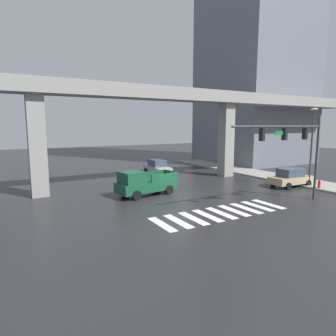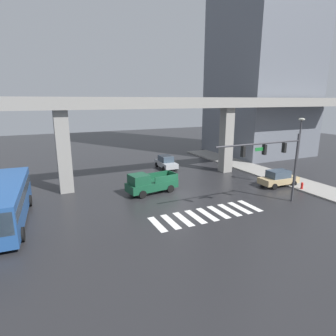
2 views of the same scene
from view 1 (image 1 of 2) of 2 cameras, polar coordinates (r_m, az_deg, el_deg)
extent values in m
plane|color=#232326|center=(23.28, 2.59, -5.76)|extent=(120.00, 120.00, 0.00)
cube|color=silver|center=(17.09, -1.21, -10.99)|extent=(0.55, 2.80, 0.01)
cube|color=silver|center=(17.61, 1.99, -10.40)|extent=(0.55, 2.80, 0.01)
cube|color=silver|center=(18.19, 4.99, -9.82)|extent=(0.55, 2.80, 0.01)
cube|color=silver|center=(18.81, 7.78, -9.25)|extent=(0.55, 2.80, 0.01)
cube|color=silver|center=(19.47, 10.38, -8.70)|extent=(0.55, 2.80, 0.01)
cube|color=silver|center=(20.17, 12.80, -8.16)|extent=(0.55, 2.80, 0.01)
cube|color=silver|center=(20.91, 15.05, -7.66)|extent=(0.55, 2.80, 0.01)
cube|color=silver|center=(21.67, 17.14, -7.18)|extent=(0.55, 2.80, 0.01)
cube|color=silver|center=(22.47, 19.07, -6.72)|extent=(0.55, 2.80, 0.01)
cube|color=gray|center=(28.01, -4.09, 14.56)|extent=(59.85, 2.36, 1.20)
cube|color=gray|center=(25.25, -24.32, 3.95)|extent=(1.30, 1.30, 8.11)
cube|color=gray|center=(33.28, 11.33, 5.40)|extent=(1.30, 1.30, 8.11)
cube|color=slate|center=(51.39, 17.25, 27.51)|extent=(13.80, 13.87, 45.69)
cube|color=gray|center=(33.84, 20.85, -1.73)|extent=(4.00, 36.00, 0.15)
cube|color=#14472D|center=(23.91, -4.14, -3.48)|extent=(5.33, 2.64, 0.80)
cube|color=#14472D|center=(22.98, -7.16, -1.84)|extent=(1.94, 1.98, 0.90)
cube|color=#3F5160|center=(22.75, -8.17, -1.96)|extent=(0.35, 1.67, 0.77)
cube|color=#14472D|center=(23.74, -0.68, -1.82)|extent=(2.64, 0.49, 0.60)
cube|color=#14472D|center=(25.13, -3.12, -1.27)|extent=(2.64, 0.49, 0.60)
cube|color=#14472D|center=(25.24, 0.54, -1.21)|extent=(0.36, 1.74, 0.60)
cylinder|color=black|center=(22.42, -6.19, -5.35)|extent=(0.79, 0.39, 0.76)
cylinder|color=black|center=(23.93, -8.50, -4.52)|extent=(0.79, 0.39, 0.76)
cylinder|color=black|center=(24.20, 0.18, -4.28)|extent=(0.79, 0.39, 0.76)
cylinder|color=black|center=(25.60, -2.34, -3.59)|extent=(0.79, 0.39, 0.76)
cube|color=tan|center=(29.53, 22.98, -2.13)|extent=(4.36, 1.92, 0.64)
cube|color=#384756|center=(29.35, 22.93, -0.81)|extent=(2.29, 1.58, 0.76)
cylinder|color=black|center=(31.14, 23.29, -2.24)|extent=(0.65, 0.26, 0.64)
cylinder|color=black|center=(30.11, 25.83, -2.74)|extent=(0.65, 0.26, 0.64)
cylinder|color=black|center=(29.15, 19.97, -2.74)|extent=(0.65, 0.26, 0.64)
cylinder|color=black|center=(28.04, 22.56, -3.30)|extent=(0.65, 0.26, 0.64)
cube|color=#A8AAAF|center=(33.94, -2.09, -0.19)|extent=(1.91, 4.36, 0.64)
cube|color=#384756|center=(33.93, -2.17, 1.00)|extent=(1.57, 2.29, 0.76)
cylinder|color=black|center=(33.20, 0.25, -0.94)|extent=(0.26, 0.65, 0.64)
cylinder|color=black|center=(32.43, -2.44, -1.16)|extent=(0.26, 0.65, 0.64)
cylinder|color=black|center=(35.54, -1.76, -0.32)|extent=(0.26, 0.65, 0.64)
cylinder|color=black|center=(34.83, -4.31, -0.52)|extent=(0.26, 0.65, 0.64)
cylinder|color=#38383D|center=(24.88, 27.14, 1.50)|extent=(0.18, 0.18, 6.20)
cylinder|color=#38383D|center=(21.27, 21.16, 7.61)|extent=(8.60, 0.14, 0.14)
cube|color=black|center=(23.43, 25.30, 6.11)|extent=(0.24, 0.32, 0.84)
sphere|color=red|center=(23.42, 25.34, 6.75)|extent=(0.17, 0.17, 0.17)
cube|color=black|center=(21.67, 21.93, 6.19)|extent=(0.24, 0.32, 0.84)
sphere|color=red|center=(21.66, 21.97, 6.88)|extent=(0.17, 0.17, 0.17)
cube|color=black|center=(19.99, 17.97, 6.26)|extent=(0.24, 0.32, 0.84)
sphere|color=red|center=(19.99, 18.01, 7.01)|extent=(0.17, 0.17, 0.17)
cube|color=#19722D|center=(21.33, 21.22, 6.40)|extent=(1.10, 0.04, 0.28)
cylinder|color=#38383D|center=(29.83, 26.33, 3.31)|extent=(0.16, 0.16, 7.00)
ellipsoid|color=beige|center=(29.78, 26.78, 10.26)|extent=(0.44, 0.70, 0.24)
cylinder|color=red|center=(29.21, 27.55, -3.11)|extent=(0.24, 0.24, 0.70)
sphere|color=red|center=(29.14, 27.60, -2.36)|extent=(0.22, 0.22, 0.22)
camera|label=2|loc=(4.86, 148.81, 37.06)|focal=29.71mm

